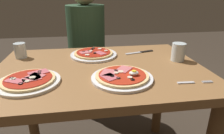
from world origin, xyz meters
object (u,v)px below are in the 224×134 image
object	(u,v)px
water_glass_far	(178,53)
pizza_across_right	(94,54)
pizza_foreground	(122,77)
water_glass_near	(20,51)
fork	(192,82)
knife	(141,52)
pizza_across_left	(29,81)
diner_person	(87,54)
dining_table	(101,88)

from	to	relation	value
water_glass_far	pizza_across_right	bearing A→B (deg)	161.49
pizza_foreground	water_glass_near	bearing A→B (deg)	144.19
water_glass_far	fork	distance (m)	0.30
knife	pizza_across_left	bearing A→B (deg)	-149.37
diner_person	fork	bearing A→B (deg)	113.56
dining_table	knife	size ratio (longest dim) A/B	5.57
water_glass_far	fork	bearing A→B (deg)	-103.43
pizza_across_left	knife	size ratio (longest dim) A/B	1.39
fork	diner_person	size ratio (longest dim) A/B	0.13
pizza_foreground	fork	size ratio (longest dim) A/B	1.77
dining_table	water_glass_near	world-z (taller)	water_glass_near
water_glass_near	knife	xyz separation A→B (m)	(0.73, -0.00, -0.04)
pizza_across_left	water_glass_far	distance (m)	0.79
water_glass_far	water_glass_near	bearing A→B (deg)	168.51
pizza_foreground	water_glass_far	distance (m)	0.42
pizza_across_right	water_glass_far	xyz separation A→B (m)	(0.47, -0.16, 0.03)
pizza_foreground	water_glass_near	size ratio (longest dim) A/B	3.16
fork	knife	distance (m)	0.47
dining_table	pizza_across_right	bearing A→B (deg)	96.08
pizza_across_right	knife	distance (m)	0.31
pizza_foreground	fork	distance (m)	0.31
pizza_across_right	knife	size ratio (longest dim) A/B	1.45
knife	pizza_across_right	bearing A→B (deg)	-176.04
pizza_across_left	diner_person	bearing A→B (deg)	72.89
dining_table	water_glass_far	xyz separation A→B (m)	(0.45, 0.04, 0.17)
dining_table	pizza_across_left	bearing A→B (deg)	-156.26
pizza_foreground	pizza_across_right	size ratio (longest dim) A/B	0.99
pizza_foreground	water_glass_near	world-z (taller)	water_glass_near
water_glass_far	diner_person	xyz separation A→B (m)	(-0.50, 0.70, -0.20)
dining_table	water_glass_far	bearing A→B (deg)	5.23
pizza_across_left	water_glass_near	world-z (taller)	water_glass_near
dining_table	pizza_foreground	world-z (taller)	pizza_foreground
knife	diner_person	size ratio (longest dim) A/B	0.16
pizza_across_right	knife	xyz separation A→B (m)	(0.31, 0.02, -0.01)
water_glass_near	fork	world-z (taller)	water_glass_near
pizza_foreground	diner_person	world-z (taller)	diner_person
pizza_across_right	dining_table	bearing A→B (deg)	-83.92
pizza_across_left	pizza_across_right	distance (m)	0.45
water_glass_near	water_glass_far	xyz separation A→B (m)	(0.90, -0.18, 0.00)
pizza_across_left	water_glass_far	xyz separation A→B (m)	(0.77, 0.18, 0.03)
pizza_across_left	fork	world-z (taller)	pizza_across_left
water_glass_near	diner_person	world-z (taller)	diner_person
water_glass_far	dining_table	bearing A→B (deg)	-174.77
water_glass_near	water_glass_far	bearing A→B (deg)	-11.49
pizza_across_left	knife	world-z (taller)	pizza_across_left
fork	dining_table	bearing A→B (deg)	147.16
diner_person	pizza_foreground	bearing A→B (deg)	98.54
dining_table	water_glass_far	size ratio (longest dim) A/B	10.75
water_glass_near	knife	world-z (taller)	water_glass_near
knife	pizza_foreground	bearing A→B (deg)	-117.98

